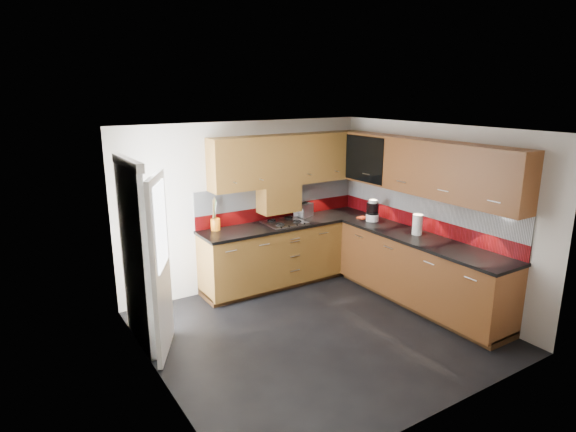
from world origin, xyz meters
TOP-DOWN VIEW (x-y plane):
  - room at (0.00, 0.00)m, footprint 4.00×3.80m
  - base_cabinets at (1.07, 0.72)m, footprint 2.70×3.20m
  - countertop at (1.05, 0.70)m, footprint 2.72×3.22m
  - backsplash at (1.28, 0.93)m, footprint 2.70×3.20m
  - upper_cabinets at (1.23, 0.78)m, footprint 2.50×3.20m
  - extractor_hood at (0.45, 1.64)m, footprint 0.60×0.33m
  - glass_cabinet at (1.71, 1.07)m, footprint 0.32×0.80m
  - back_door at (-1.78, 0.75)m, footprint 0.42×1.19m
  - gas_hob at (0.45, 1.47)m, footprint 0.57×0.50m
  - utensil_pot at (-0.54, 1.69)m, footprint 0.13×0.13m
  - toaster at (0.90, 1.64)m, footprint 0.33×0.27m
  - food_processor at (1.62, 0.89)m, footprint 0.19×0.19m
  - paper_towel at (1.65, 0.05)m, footprint 0.17×0.17m
  - orange_cloth at (1.60, 1.08)m, footprint 0.17×0.15m

SIDE VIEW (x-z plane):
  - base_cabinets at x=1.07m, z-range -0.04..0.91m
  - countertop at x=1.05m, z-range 0.90..0.94m
  - orange_cloth at x=1.60m, z-range 0.94..0.96m
  - gas_hob at x=0.45m, z-range 0.93..0.98m
  - back_door at x=-1.78m, z-range 0.01..2.05m
  - toaster at x=0.90m, z-range 0.94..1.15m
  - utensil_pot at x=-0.54m, z-range 0.81..1.27m
  - paper_towel at x=1.65m, z-range 0.94..1.22m
  - food_processor at x=1.62m, z-range 0.93..1.24m
  - backsplash at x=1.28m, z-range 0.94..1.48m
  - extractor_hood at x=0.45m, z-range 1.08..1.48m
  - room at x=0.00m, z-range 0.18..2.82m
  - upper_cabinets at x=1.23m, z-range 1.48..2.20m
  - glass_cabinet at x=1.71m, z-range 1.54..2.20m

